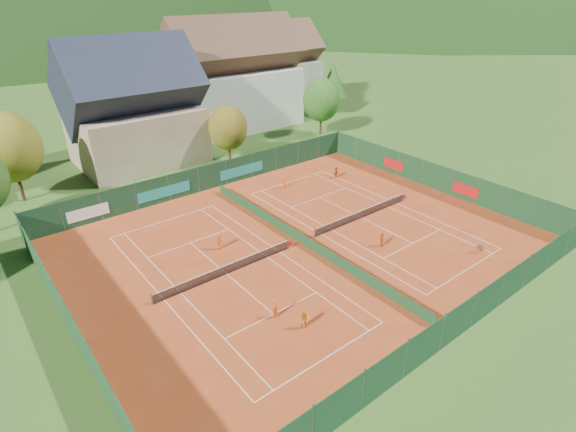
# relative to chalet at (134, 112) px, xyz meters

# --- Properties ---
(ground) EXTENTS (600.00, 600.00, 0.00)m
(ground) POSITION_rel_chalet_xyz_m (3.00, -30.00, -6.64)
(ground) COLOR #2E541A
(ground) RESTS_ON ground
(clay_pad) EXTENTS (40.00, 32.00, 0.01)m
(clay_pad) POSITION_rel_chalet_xyz_m (3.00, -30.00, -6.62)
(clay_pad) COLOR #A23A17
(clay_pad) RESTS_ON ground
(court_markings_left) EXTENTS (11.03, 23.83, 0.00)m
(court_markings_left) POSITION_rel_chalet_xyz_m (-5.00, -30.00, -6.61)
(court_markings_left) COLOR white
(court_markings_left) RESTS_ON ground
(court_markings_right) EXTENTS (11.03, 23.83, 0.00)m
(court_markings_right) POSITION_rel_chalet_xyz_m (11.00, -30.00, -6.61)
(court_markings_right) COLOR white
(court_markings_right) RESTS_ON ground
(tennis_net_left) EXTENTS (13.30, 0.10, 1.02)m
(tennis_net_left) POSITION_rel_chalet_xyz_m (-4.85, -30.00, -6.12)
(tennis_net_left) COLOR #59595B
(tennis_net_left) RESTS_ON ground
(tennis_net_right) EXTENTS (13.30, 0.10, 1.02)m
(tennis_net_right) POSITION_rel_chalet_xyz_m (11.15, -30.00, -6.12)
(tennis_net_right) COLOR #59595B
(tennis_net_right) RESTS_ON ground
(court_divider) EXTENTS (0.03, 28.80, 1.00)m
(court_divider) POSITION_rel_chalet_xyz_m (3.00, -30.00, -6.12)
(court_divider) COLOR #153C1C
(court_divider) RESTS_ON ground
(fence_north) EXTENTS (40.00, 0.10, 3.00)m
(fence_north) POSITION_rel_chalet_xyz_m (2.54, -14.01, -5.16)
(fence_north) COLOR #13341D
(fence_north) RESTS_ON ground
(fence_south) EXTENTS (40.00, 0.04, 3.00)m
(fence_south) POSITION_rel_chalet_xyz_m (3.00, -46.00, -5.12)
(fence_south) COLOR #163C21
(fence_south) RESTS_ON ground
(fence_west) EXTENTS (0.04, 32.00, 3.00)m
(fence_west) POSITION_rel_chalet_xyz_m (-17.00, -30.00, -5.12)
(fence_west) COLOR #163C1D
(fence_west) RESTS_ON ground
(fence_east) EXTENTS (0.09, 32.00, 3.00)m
(fence_east) POSITION_rel_chalet_xyz_m (23.00, -29.95, -5.14)
(fence_east) COLOR #14371B
(fence_east) RESTS_ON ground
(chalet) EXTENTS (16.20, 12.00, 16.00)m
(chalet) POSITION_rel_chalet_xyz_m (0.00, 0.00, 0.00)
(chalet) COLOR tan
(chalet) RESTS_ON ground
(hotel_block_a) EXTENTS (21.60, 11.00, 17.25)m
(hotel_block_a) POSITION_rel_chalet_xyz_m (19.00, 6.00, 0.76)
(hotel_block_a) COLOR silver
(hotel_block_a) RESTS_ON ground
(hotel_block_b) EXTENTS (17.28, 10.00, 15.50)m
(hotel_block_b) POSITION_rel_chalet_xyz_m (33.00, 14.00, -0.01)
(hotel_block_b) COLOR silver
(hotel_block_b) RESTS_ON ground
(tree_west_mid) EXTENTS (6.44, 6.44, 9.78)m
(tree_west_mid) POSITION_rel_chalet_xyz_m (-15.00, -4.00, -0.56)
(tree_west_mid) COLOR #432D18
(tree_west_mid) RESTS_ON ground
(tree_center) EXTENTS (5.01, 5.01, 7.60)m
(tree_center) POSITION_rel_chalet_xyz_m (9.00, -8.00, -1.91)
(tree_center) COLOR #4B321B
(tree_center) RESTS_ON ground
(tree_east_front) EXTENTS (5.72, 5.72, 8.69)m
(tree_east_front) POSITION_rel_chalet_xyz_m (27.00, -6.00, -1.23)
(tree_east_front) COLOR #432A18
(tree_east_front) RESTS_ON ground
(tree_east_mid) EXTENTS (5.04, 5.04, 9.00)m
(tree_east_mid) POSITION_rel_chalet_xyz_m (37.00, 2.00, -0.56)
(tree_east_mid) COLOR #422E17
(tree_east_mid) RESTS_ON ground
(tree_east_back) EXTENTS (7.15, 7.15, 10.86)m
(tree_east_back) POSITION_rel_chalet_xyz_m (29.00, 10.00, 0.12)
(tree_east_back) COLOR #432918
(tree_east_back) RESTS_ON ground
(mountain_backdrop) EXTENTS (820.00, 530.00, 242.00)m
(mountain_backdrop) POSITION_rel_chalet_xyz_m (31.54, 203.48, -46.26)
(mountain_backdrop) COLOR black
(mountain_backdrop) RESTS_ON ground
(ball_hopper) EXTENTS (0.34, 0.34, 0.80)m
(ball_hopper) POSITION_rel_chalet_xyz_m (14.22, -41.02, -6.07)
(ball_hopper) COLOR slate
(ball_hopper) RESTS_ON ground
(loose_ball_0) EXTENTS (0.07, 0.07, 0.07)m
(loose_ball_0) POSITION_rel_chalet_xyz_m (-3.20, -38.23, -6.59)
(loose_ball_0) COLOR #CCD833
(loose_ball_0) RESTS_ON ground
(loose_ball_1) EXTENTS (0.07, 0.07, 0.07)m
(loose_ball_1) POSITION_rel_chalet_xyz_m (9.91, -37.78, -6.59)
(loose_ball_1) COLOR #CCD833
(loose_ball_1) RESTS_ON ground
(loose_ball_2) EXTENTS (0.07, 0.07, 0.07)m
(loose_ball_2) POSITION_rel_chalet_xyz_m (3.23, -28.35, -6.59)
(loose_ball_2) COLOR #CCD833
(loose_ball_2) RESTS_ON ground
(player_left_near) EXTENTS (0.66, 0.54, 1.54)m
(player_left_near) POSITION_rel_chalet_xyz_m (-5.13, -36.78, -5.86)
(player_left_near) COLOR #FB5716
(player_left_near) RESTS_ON ground
(player_left_mid) EXTENTS (0.91, 0.86, 1.50)m
(player_left_mid) POSITION_rel_chalet_xyz_m (-4.23, -38.97, -5.88)
(player_left_mid) COLOR orange
(player_left_mid) RESTS_ON ground
(player_left_far) EXTENTS (1.09, 0.84, 1.48)m
(player_left_far) POSITION_rel_chalet_xyz_m (-3.44, -26.17, -5.88)
(player_left_far) COLOR #D14712
(player_left_far) RESTS_ON ground
(player_right_near) EXTENTS (0.79, 0.86, 1.41)m
(player_right_near) POSITION_rel_chalet_xyz_m (8.28, -34.94, -5.92)
(player_right_near) COLOR #D14912
(player_right_near) RESTS_ON ground
(player_right_far_a) EXTENTS (0.68, 0.51, 1.26)m
(player_right_far_a) POSITION_rel_chalet_xyz_m (9.37, -19.09, -6.00)
(player_right_far_a) COLOR #FC5B16
(player_right_far_a) RESTS_ON ground
(player_right_far_b) EXTENTS (1.30, 1.08, 1.40)m
(player_right_far_b) POSITION_rel_chalet_xyz_m (16.38, -20.57, -5.92)
(player_right_far_b) COLOR #DA4313
(player_right_far_b) RESTS_ON ground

